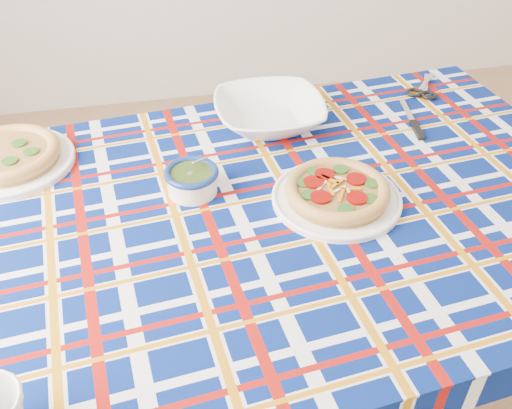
{
  "coord_description": "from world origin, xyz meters",
  "views": [
    {
      "loc": [
        -0.68,
        -0.96,
        1.55
      ],
      "look_at": [
        -0.49,
        -0.02,
        0.78
      ],
      "focal_mm": 40.0,
      "sensor_mm": 36.0,
      "label": 1
    }
  ],
  "objects": [
    {
      "name": "floor",
      "position": [
        0.0,
        0.0,
        0.0
      ],
      "size": [
        4.0,
        4.0,
        0.0
      ],
      "primitive_type": "plane",
      "color": "#916C4B",
      "rests_on": "ground"
    },
    {
      "name": "serving_bowl",
      "position": [
        -0.38,
        0.34,
        0.79
      ],
      "size": [
        0.3,
        0.3,
        0.07
      ],
      "primitive_type": "imported",
      "rotation": [
        0.0,
        0.0,
        -0.02
      ],
      "color": "white",
      "rests_on": "tablecloth"
    },
    {
      "name": "pesto_bowl",
      "position": [
        -0.61,
        0.09,
        0.8
      ],
      "size": [
        0.15,
        0.15,
        0.07
      ],
      "primitive_type": null,
      "rotation": [
        0.0,
        0.0,
        0.24
      ],
      "color": "#1E300D",
      "rests_on": "tablecloth"
    },
    {
      "name": "second_focaccia_plate",
      "position": [
        -1.04,
        0.29,
        0.79
      ],
      "size": [
        0.38,
        0.38,
        0.06
      ],
      "primitive_type": null,
      "rotation": [
        0.0,
        0.0,
        0.24
      ],
      "color": "olive",
      "rests_on": "tablecloth"
    },
    {
      "name": "kitchen_scissors",
      "position": [
        0.14,
        0.47,
        0.77
      ],
      "size": [
        0.19,
        0.22,
        0.02
      ],
      "primitive_type": null,
      "rotation": [
        0.0,
        0.0,
        0.97
      ],
      "color": "silver",
      "rests_on": "tablecloth"
    },
    {
      "name": "main_focaccia_plate",
      "position": [
        -0.3,
        -0.01,
        0.79
      ],
      "size": [
        0.37,
        0.37,
        0.06
      ],
      "primitive_type": null,
      "rotation": [
        0.0,
        0.0,
        0.27
      ],
      "color": "olive",
      "rests_on": "tablecloth"
    },
    {
      "name": "tablecloth",
      "position": [
        -0.46,
        -0.01,
        0.71
      ],
      "size": [
        1.74,
        1.2,
        0.11
      ],
      "primitive_type": null,
      "rotation": [
        0.0,
        0.0,
        0.1
      ],
      "color": "#05175C",
      "rests_on": "dining_table"
    },
    {
      "name": "table_knife",
      "position": [
        0.02,
        0.33,
        0.76
      ],
      "size": [
        0.06,
        0.23,
        0.01
      ],
      "primitive_type": null,
      "rotation": [
        0.0,
        0.0,
        1.41
      ],
      "color": "silver",
      "rests_on": "tablecloth"
    },
    {
      "name": "dining_table",
      "position": [
        -0.46,
        -0.01,
        0.68
      ],
      "size": [
        1.7,
        1.16,
        0.75
      ],
      "rotation": [
        0.0,
        0.0,
        0.1
      ],
      "color": "brown",
      "rests_on": "floor"
    }
  ]
}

